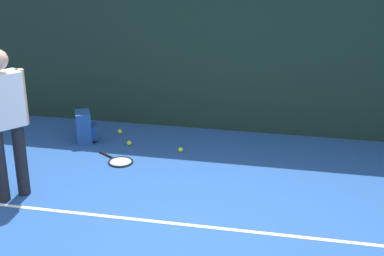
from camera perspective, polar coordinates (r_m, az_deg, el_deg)
name	(u,v)px	position (r m, az deg, el deg)	size (l,w,h in m)	color
ground_plane	(184,235)	(5.75, -0.82, -10.76)	(12.00, 12.00, 0.00)	#234C93
back_fence	(230,43)	(8.03, 3.80, 8.56)	(10.00, 0.10, 2.59)	#192D23
court_line	(188,225)	(5.92, -0.39, -9.72)	(9.00, 0.05, 0.00)	white
tennis_player	(5,116)	(6.39, -18.34, 1.11)	(0.42, 0.45, 1.70)	black
tennis_racket	(119,161)	(7.36, -7.34, -3.32)	(0.61, 0.49, 0.03)	black
backpack	(85,128)	(8.00, -10.74, 0.04)	(0.36, 0.36, 0.44)	#1E478C
tennis_ball_near_player	(181,150)	(7.59, -1.15, -2.20)	(0.07, 0.07, 0.07)	#CCE033
tennis_ball_by_fence	(129,143)	(7.85, -6.36, -1.52)	(0.07, 0.07, 0.07)	#CCE033
tennis_ball_mid_court	(120,132)	(8.27, -7.27, -0.36)	(0.07, 0.07, 0.07)	#CCE033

